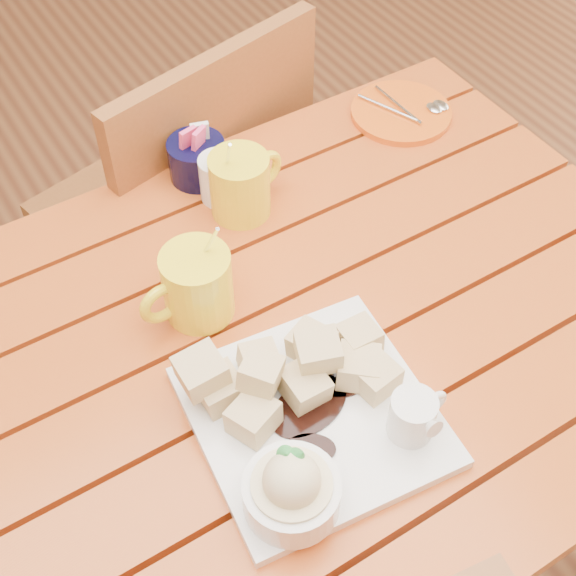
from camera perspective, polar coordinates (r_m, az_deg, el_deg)
ground at (r=1.69m, az=-1.22°, el=-19.56°), size 5.00×5.00×0.00m
table at (r=1.12m, az=-1.76°, el=-7.80°), size 1.20×0.79×0.75m
dessert_plate at (r=0.93m, az=1.44°, el=-9.45°), size 0.30×0.30×0.11m
coffee_mug_left at (r=1.03m, az=-6.60°, el=0.22°), size 0.13×0.09×0.15m
coffee_mug_right at (r=1.16m, az=-3.34°, el=7.42°), size 0.12×0.09×0.15m
cream_pitcher at (r=1.20m, az=-4.77°, el=7.85°), size 0.09×0.08×0.07m
sugar_caddy at (r=1.24m, az=-6.49°, el=9.13°), size 0.09×0.09×0.10m
orange_saucer at (r=1.38m, az=8.11°, el=12.28°), size 0.17×0.17×0.02m
chair_far at (r=1.57m, az=-7.05°, el=5.63°), size 0.50×0.50×0.89m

